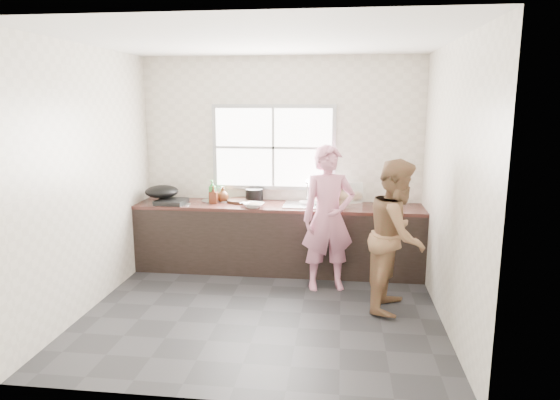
# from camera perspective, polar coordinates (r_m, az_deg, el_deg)

# --- Properties ---
(floor) EXTENTS (3.60, 3.20, 0.01)m
(floor) POSITION_cam_1_polar(r_m,az_deg,el_deg) (5.32, -1.97, -12.59)
(floor) COLOR #252527
(floor) RESTS_ON ground
(ceiling) EXTENTS (3.60, 3.20, 0.01)m
(ceiling) POSITION_cam_1_polar(r_m,az_deg,el_deg) (4.89, -2.20, 17.83)
(ceiling) COLOR silver
(ceiling) RESTS_ON wall_back
(wall_back) EXTENTS (3.60, 0.01, 2.70)m
(wall_back) POSITION_cam_1_polar(r_m,az_deg,el_deg) (6.50, 0.15, 4.26)
(wall_back) COLOR beige
(wall_back) RESTS_ON ground
(wall_left) EXTENTS (0.01, 3.20, 2.70)m
(wall_left) POSITION_cam_1_polar(r_m,az_deg,el_deg) (5.51, -20.98, 2.22)
(wall_left) COLOR silver
(wall_left) RESTS_ON ground
(wall_right) EXTENTS (0.01, 3.20, 2.70)m
(wall_right) POSITION_cam_1_polar(r_m,az_deg,el_deg) (4.97, 18.92, 1.45)
(wall_right) COLOR beige
(wall_right) RESTS_ON ground
(wall_front) EXTENTS (3.60, 0.01, 2.70)m
(wall_front) POSITION_cam_1_polar(r_m,az_deg,el_deg) (3.38, -6.37, -2.44)
(wall_front) COLOR beige
(wall_front) RESTS_ON ground
(cabinet) EXTENTS (3.60, 0.62, 0.82)m
(cabinet) POSITION_cam_1_polar(r_m,az_deg,el_deg) (6.38, -0.19, -4.49)
(cabinet) COLOR black
(cabinet) RESTS_ON floor
(countertop) EXTENTS (3.60, 0.64, 0.04)m
(countertop) POSITION_cam_1_polar(r_m,az_deg,el_deg) (6.28, -0.19, -0.72)
(countertop) COLOR #371B16
(countertop) RESTS_ON cabinet
(sink) EXTENTS (0.55, 0.45, 0.02)m
(sink) POSITION_cam_1_polar(r_m,az_deg,el_deg) (6.24, 3.00, -0.57)
(sink) COLOR silver
(sink) RESTS_ON countertop
(faucet) EXTENTS (0.02, 0.02, 0.30)m
(faucet) POSITION_cam_1_polar(r_m,az_deg,el_deg) (6.41, 3.14, 1.06)
(faucet) COLOR silver
(faucet) RESTS_ON countertop
(window_frame) EXTENTS (1.60, 0.05, 1.10)m
(window_frame) POSITION_cam_1_polar(r_m,az_deg,el_deg) (6.48, -0.74, 6.01)
(window_frame) COLOR #9EA0A5
(window_frame) RESTS_ON wall_back
(window_glazing) EXTENTS (1.50, 0.01, 1.00)m
(window_glazing) POSITION_cam_1_polar(r_m,az_deg,el_deg) (6.45, -0.77, 5.99)
(window_glazing) COLOR white
(window_glazing) RESTS_ON window_frame
(woman) EXTENTS (0.64, 0.50, 1.56)m
(woman) POSITION_cam_1_polar(r_m,az_deg,el_deg) (5.71, 5.53, -2.63)
(woman) COLOR #CF7C98
(woman) RESTS_ON floor
(person_side) EXTENTS (0.78, 0.90, 1.58)m
(person_side) POSITION_cam_1_polar(r_m,az_deg,el_deg) (5.27, 13.23, -3.96)
(person_side) COLOR brown
(person_side) RESTS_ON floor
(cutting_board) EXTENTS (0.47, 0.47, 0.04)m
(cutting_board) POSITION_cam_1_polar(r_m,az_deg,el_deg) (6.46, -4.55, -0.06)
(cutting_board) COLOR black
(cutting_board) RESTS_ON countertop
(cleaver) EXTENTS (0.18, 0.09, 0.01)m
(cleaver) POSITION_cam_1_polar(r_m,az_deg,el_deg) (6.19, -3.75, -0.32)
(cleaver) COLOR silver
(cleaver) RESTS_ON cutting_board
(bowl_mince) EXTENTS (0.29, 0.29, 0.06)m
(bowl_mince) POSITION_cam_1_polar(r_m,az_deg,el_deg) (6.10, -2.99, -0.60)
(bowl_mince) COLOR silver
(bowl_mince) RESTS_ON countertop
(bowl_crabs) EXTENTS (0.23, 0.23, 0.06)m
(bowl_crabs) POSITION_cam_1_polar(r_m,az_deg,el_deg) (6.25, 4.98, -0.33)
(bowl_crabs) COLOR white
(bowl_crabs) RESTS_ON countertop
(bowl_held) EXTENTS (0.25, 0.25, 0.06)m
(bowl_held) POSITION_cam_1_polar(r_m,az_deg,el_deg) (6.25, 2.91, -0.32)
(bowl_held) COLOR white
(bowl_held) RESTS_ON countertop
(black_pot) EXTENTS (0.30, 0.30, 0.16)m
(black_pot) POSITION_cam_1_polar(r_m,az_deg,el_deg) (6.47, -2.96, 0.55)
(black_pot) COLOR black
(black_pot) RESTS_ON countertop
(plate_food) EXTENTS (0.22, 0.22, 0.02)m
(plate_food) POSITION_cam_1_polar(r_m,az_deg,el_deg) (6.51, -6.07, -0.09)
(plate_food) COLOR white
(plate_food) RESTS_ON countertop
(bottle_green) EXTENTS (0.14, 0.14, 0.29)m
(bottle_green) POSITION_cam_1_polar(r_m,az_deg,el_deg) (6.46, -7.73, 1.01)
(bottle_green) COLOR #2A8035
(bottle_green) RESTS_ON countertop
(bottle_brown_tall) EXTENTS (0.09, 0.09, 0.20)m
(bottle_brown_tall) POSITION_cam_1_polar(r_m,az_deg,el_deg) (6.40, -7.61, 0.52)
(bottle_brown_tall) COLOR #4D2213
(bottle_brown_tall) RESTS_ON countertop
(bottle_brown_short) EXTENTS (0.16, 0.16, 0.18)m
(bottle_brown_short) POSITION_cam_1_polar(r_m,az_deg,el_deg) (6.48, -6.55, 0.58)
(bottle_brown_short) COLOR #4A2612
(bottle_brown_short) RESTS_ON countertop
(glass_jar) EXTENTS (0.07, 0.07, 0.09)m
(glass_jar) POSITION_cam_1_polar(r_m,az_deg,el_deg) (6.52, -7.83, 0.21)
(glass_jar) COLOR silver
(glass_jar) RESTS_ON countertop
(burner) EXTENTS (0.37, 0.37, 0.05)m
(burner) POSITION_cam_1_polar(r_m,az_deg,el_deg) (6.47, -12.32, -0.19)
(burner) COLOR black
(burner) RESTS_ON countertop
(wok) EXTENTS (0.52, 0.52, 0.16)m
(wok) POSITION_cam_1_polar(r_m,az_deg,el_deg) (6.57, -13.35, 0.94)
(wok) COLOR black
(wok) RESTS_ON burner
(dish_rack) EXTENTS (0.48, 0.40, 0.31)m
(dish_rack) POSITION_cam_1_polar(r_m,az_deg,el_deg) (6.22, 7.17, 0.73)
(dish_rack) COLOR white
(dish_rack) RESTS_ON countertop
(pot_lid_left) EXTENTS (0.30, 0.30, 0.01)m
(pot_lid_left) POSITION_cam_1_polar(r_m,az_deg,el_deg) (6.37, -11.21, -0.52)
(pot_lid_left) COLOR silver
(pot_lid_left) RESTS_ON countertop
(pot_lid_right) EXTENTS (0.30, 0.30, 0.01)m
(pot_lid_right) POSITION_cam_1_polar(r_m,az_deg,el_deg) (6.54, -7.83, -0.09)
(pot_lid_right) COLOR #A7AAAE
(pot_lid_right) RESTS_ON countertop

